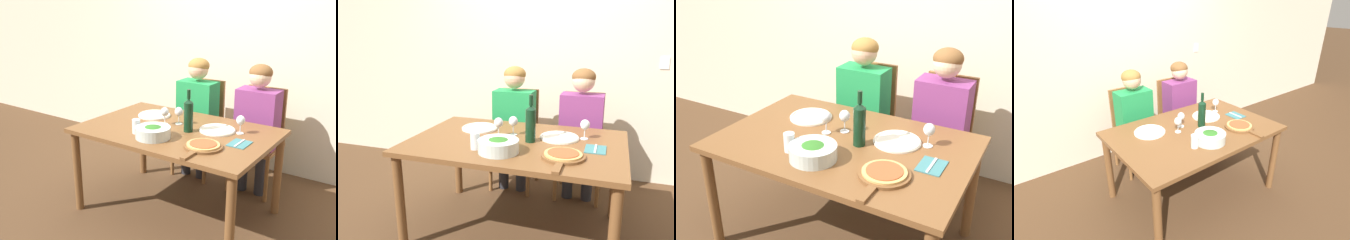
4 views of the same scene
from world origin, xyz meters
TOP-DOWN VIEW (x-y plane):
  - ground_plane at (0.00, 0.00)m, footprint 40.00×40.00m
  - back_wall at (0.00, 1.31)m, footprint 10.00×0.06m
  - dining_table at (0.00, 0.00)m, footprint 1.57×1.03m
  - chair_left at (-0.25, 0.85)m, footprint 0.42×0.42m
  - chair_right at (0.39, 0.85)m, footprint 0.42×0.42m
  - person_woman at (-0.25, 0.74)m, footprint 0.47×0.51m
  - person_man at (0.39, 0.74)m, footprint 0.47×0.51m
  - wine_bottle at (0.10, 0.01)m, footprint 0.08×0.08m
  - broccoli_bowl at (-0.04, -0.27)m, footprint 0.28×0.28m
  - dinner_plate_left at (-0.38, 0.20)m, footprint 0.30×0.30m
  - dinner_plate_right at (0.29, 0.15)m, footprint 0.30×0.30m
  - pizza_on_board at (0.38, -0.25)m, footprint 0.28×0.42m
  - wine_glass_left at (-0.16, 0.05)m, footprint 0.07×0.07m
  - wine_glass_right at (0.47, 0.20)m, footprint 0.07×0.07m
  - wine_glass_centre at (-0.06, 0.12)m, footprint 0.07×0.07m
  - water_tumbler at (-0.21, -0.27)m, footprint 0.07×0.07m
  - fork_on_napkin at (0.57, -0.02)m, footprint 0.14×0.18m

SIDE VIEW (x-z plane):
  - ground_plane at x=0.00m, z-range 0.00..0.00m
  - chair_left at x=-0.25m, z-range 0.03..1.01m
  - chair_right at x=0.39m, z-range 0.03..1.01m
  - dining_table at x=0.00m, z-range 0.29..1.04m
  - person_woman at x=-0.25m, z-range 0.13..1.35m
  - person_man at x=0.39m, z-range 0.13..1.35m
  - fork_on_napkin at x=0.57m, z-range 0.75..0.76m
  - dinner_plate_left at x=-0.38m, z-range 0.75..0.77m
  - dinner_plate_right at x=0.29m, z-range 0.75..0.77m
  - pizza_on_board at x=0.38m, z-range 0.75..0.79m
  - broccoli_bowl at x=-0.04m, z-range 0.75..0.85m
  - water_tumbler at x=-0.21m, z-range 0.75..0.87m
  - wine_glass_left at x=-0.16m, z-range 0.78..0.93m
  - wine_glass_right at x=0.47m, z-range 0.78..0.93m
  - wine_glass_centre at x=-0.06m, z-range 0.78..0.93m
  - wine_bottle at x=0.10m, z-range 0.72..1.07m
  - back_wall at x=0.00m, z-range 0.00..2.70m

